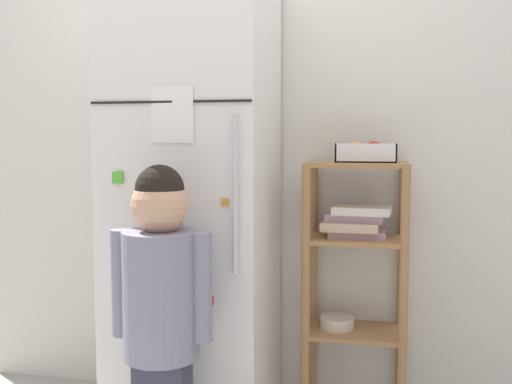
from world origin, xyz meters
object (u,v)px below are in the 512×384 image
refrigerator (195,206)px  pantry_shelf_unit (354,260)px  fruit_bin (366,153)px  child_standing (161,294)px

refrigerator → pantry_shelf_unit: refrigerator is taller
pantry_shelf_unit → fruit_bin: fruit_bin is taller
child_standing → fruit_bin: bearing=42.1°
fruit_bin → refrigerator: bearing=-167.5°
refrigerator → pantry_shelf_unit: 0.69m
refrigerator → child_standing: (0.02, -0.44, -0.25)m
child_standing → pantry_shelf_unit: 0.85m
fruit_bin → child_standing: bearing=-137.9°
pantry_shelf_unit → fruit_bin: size_ratio=4.53×
refrigerator → pantry_shelf_unit: (0.64, 0.14, -0.22)m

